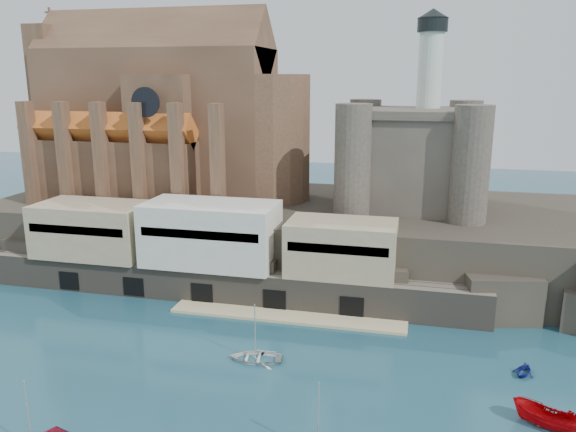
# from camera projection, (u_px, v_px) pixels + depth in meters

# --- Properties ---
(ground) EXTENTS (300.00, 300.00, 0.00)m
(ground) POSITION_uv_depth(u_px,v_px,m) (224.00, 390.00, 54.42)
(ground) COLOR #194353
(ground) RESTS_ON ground
(promontory) EXTENTS (100.00, 36.00, 10.00)m
(promontory) POSITION_uv_depth(u_px,v_px,m) (305.00, 234.00, 90.46)
(promontory) COLOR #29241E
(promontory) RESTS_ON ground
(quay) EXTENTS (70.00, 12.00, 13.05)m
(quay) POSITION_uv_depth(u_px,v_px,m) (209.00, 253.00, 77.04)
(quay) COLOR #655C51
(quay) RESTS_ON ground
(church) EXTENTS (47.00, 25.93, 30.51)m
(church) POSITION_uv_depth(u_px,v_px,m) (169.00, 123.00, 94.06)
(church) COLOR brown
(church) RESTS_ON promontory
(castle_keep) EXTENTS (21.20, 21.20, 29.30)m
(castle_keep) POSITION_uv_depth(u_px,v_px,m) (412.00, 153.00, 85.21)
(castle_keep) COLOR #494239
(castle_keep) RESTS_ON promontory
(boat_5) EXTENTS (2.87, 2.84, 5.73)m
(boat_5) POSITION_uv_depth(u_px,v_px,m) (545.00, 427.00, 48.74)
(boat_5) COLOR #B20308
(boat_5) RESTS_ON ground
(boat_6) EXTENTS (1.73, 4.24, 5.77)m
(boat_6) POSITION_uv_depth(u_px,v_px,m) (255.00, 360.00, 60.31)
(boat_6) COLOR silver
(boat_6) RESTS_ON ground
(boat_7) EXTENTS (3.08, 2.60, 3.06)m
(boat_7) POSITION_uv_depth(u_px,v_px,m) (523.00, 374.00, 57.36)
(boat_7) COLOR navy
(boat_7) RESTS_ON ground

